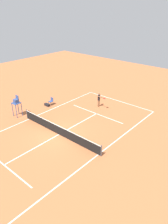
# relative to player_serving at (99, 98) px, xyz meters

# --- Properties ---
(ground_plane) EXTENTS (60.00, 60.00, 0.00)m
(ground_plane) POSITION_rel_player_serving_xyz_m (-0.92, 7.46, -1.10)
(ground_plane) COLOR #C66B3D
(court_lines) EXTENTS (9.55, 21.20, 0.01)m
(court_lines) POSITION_rel_player_serving_xyz_m (-0.92, 7.46, -1.10)
(court_lines) COLOR white
(court_lines) RESTS_ON ground
(tennis_net) EXTENTS (10.15, 0.10, 1.07)m
(tennis_net) POSITION_rel_player_serving_xyz_m (-0.92, 7.46, -0.60)
(tennis_net) COLOR #4C4C51
(tennis_net) RESTS_ON ground
(player_serving) EXTENTS (1.30, 0.66, 1.83)m
(player_serving) POSITION_rel_player_serving_xyz_m (0.00, 0.00, 0.00)
(player_serving) COLOR #9E704C
(player_serving) RESTS_ON ground
(tennis_ball) EXTENTS (0.07, 0.07, 0.07)m
(tennis_ball) POSITION_rel_player_serving_xyz_m (0.99, 2.61, -1.06)
(tennis_ball) COLOR #CCE033
(tennis_ball) RESTS_ON ground
(umpire_chair) EXTENTS (0.80, 0.80, 2.41)m
(umpire_chair) POSITION_rel_player_serving_xyz_m (5.37, 7.79, 0.51)
(umpire_chair) COLOR #38518C
(umpire_chair) RESTS_ON ground
(courtside_chair_mid) EXTENTS (0.44, 0.46, 0.95)m
(courtside_chair_mid) POSITION_rel_player_serving_xyz_m (4.80, 3.40, -0.56)
(courtside_chair_mid) COLOR #262626
(courtside_chair_mid) RESTS_ON ground
(equipment_bag) EXTENTS (0.76, 0.32, 0.30)m
(equipment_bag) POSITION_rel_player_serving_xyz_m (4.94, 3.96, -0.95)
(equipment_bag) COLOR black
(equipment_bag) RESTS_ON ground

